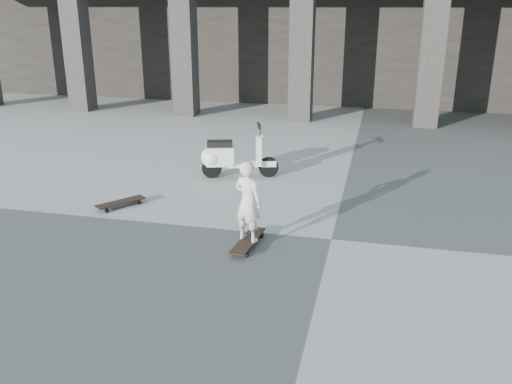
% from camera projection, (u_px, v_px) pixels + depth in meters
% --- Properties ---
extents(ground, '(90.00, 90.00, 0.00)m').
position_uv_depth(ground, '(331.00, 239.00, 7.98)').
color(ground, '#454543').
rests_on(ground, ground).
extents(colonnade, '(28.00, 8.82, 6.00)m').
position_uv_depth(colonnade, '(373.00, 11.00, 19.64)').
color(colonnade, black).
rests_on(colonnade, ground).
extents(longboard, '(0.31, 1.00, 0.10)m').
position_uv_depth(longboard, '(248.00, 241.00, 7.74)').
color(longboard, black).
rests_on(longboard, ground).
extents(skateboard_spare, '(0.68, 0.82, 0.10)m').
position_uv_depth(skateboard_spare, '(121.00, 203.00, 9.22)').
color(skateboard_spare, black).
rests_on(skateboard_spare, ground).
extents(child, '(0.50, 0.42, 1.17)m').
position_uv_depth(child, '(248.00, 201.00, 7.54)').
color(child, silver).
rests_on(child, longboard).
extents(scooter, '(1.50, 0.71, 1.07)m').
position_uv_depth(scooter, '(227.00, 157.00, 10.70)').
color(scooter, black).
rests_on(scooter, ground).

